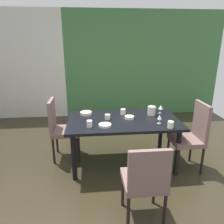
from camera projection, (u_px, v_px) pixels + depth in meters
The scene contains 17 objects.
ground_plane at pixel (107, 178), 3.18m from camera, with size 6.30×5.81×0.02m, color #2D2719.
back_panel_interior at pixel (16, 66), 5.27m from camera, with size 2.33×0.10×2.61m, color silver.
garden_window_panel at pixel (144, 65), 5.57m from camera, with size 3.97×0.10×2.61m, color #3F7541.
dining_table at pixel (123, 124), 3.37m from camera, with size 1.69×0.99×0.75m.
chair_left_far at pixel (60, 126), 3.56m from camera, with size 0.45×0.44×1.01m.
chair_right_near at pixel (192, 134), 3.24m from camera, with size 0.44×0.44×1.05m.
chair_head_near at pixel (145, 179), 2.24m from camera, with size 0.44×0.44×0.94m.
wine_glass_north at pixel (161, 107), 3.59m from camera, with size 0.08×0.08×0.14m.
wine_glass_corner at pixel (160, 117), 3.14m from camera, with size 0.06×0.06×0.13m.
serving_bowl_rear at pixel (129, 117), 3.36m from camera, with size 0.14×0.14×0.04m, color #F6EEC7.
serving_bowl_center at pixel (86, 113), 3.55m from camera, with size 0.19×0.19×0.04m, color #E9EDC9.
serving_bowl_south at pixel (105, 125), 3.06m from camera, with size 0.18×0.18×0.04m, color silver.
cup_east at pixel (123, 112), 3.55m from camera, with size 0.08×0.08×0.09m, color white.
cup_front at pixel (108, 117), 3.34m from camera, with size 0.08×0.08×0.07m, color white.
cup_west at pixel (171, 125), 3.00m from camera, with size 0.08×0.08×0.09m, color #F4F1CB.
cup_left at pixel (89, 124), 3.04m from camera, with size 0.08×0.08×0.09m, color silver.
pitcher_right at pixel (152, 111), 3.51m from camera, with size 0.14×0.12×0.15m.
Camera 1 is at (-0.20, -2.71, 1.90)m, focal length 35.00 mm.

